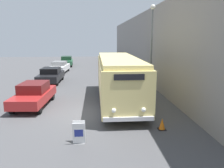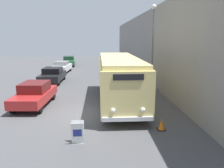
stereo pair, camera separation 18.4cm
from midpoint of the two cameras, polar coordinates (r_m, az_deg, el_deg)
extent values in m
plane|color=#4C4C4F|center=(12.86, -5.59, -7.66)|extent=(80.00, 80.00, 0.00)
cube|color=gray|center=(22.73, 9.85, 9.74)|extent=(0.30, 60.00, 7.00)
cylinder|color=black|center=(11.70, -1.78, -7.25)|extent=(0.28, 0.91, 0.91)
cylinder|color=black|center=(11.97, 9.01, -6.96)|extent=(0.28, 0.91, 0.91)
cylinder|color=black|center=(18.15, -2.43, -0.31)|extent=(0.28, 0.91, 0.91)
cylinder|color=black|center=(18.32, 4.55, -0.22)|extent=(0.28, 0.91, 0.91)
cube|color=#E5D17F|center=(14.70, 2.13, 1.49)|extent=(2.55, 9.48, 2.36)
cube|color=#F3DD87|center=(14.53, 2.17, 6.54)|extent=(2.34, 9.10, 0.24)
cube|color=silver|center=(10.39, 4.69, -9.13)|extent=(2.42, 0.12, 0.20)
sphere|color=white|center=(10.19, 0.78, -6.93)|extent=(0.22, 0.22, 0.22)
sphere|color=white|center=(10.39, 8.57, -6.70)|extent=(0.22, 0.22, 0.22)
cube|color=black|center=(9.89, 4.86, 1.79)|extent=(1.40, 0.06, 0.28)
cube|color=gray|center=(9.53, -8.31, -15.00)|extent=(0.46, 0.21, 0.01)
cube|color=white|center=(9.25, -8.44, -12.64)|extent=(0.51, 0.19, 0.95)
cube|color=white|center=(9.41, -8.35, -12.21)|extent=(0.51, 0.19, 0.95)
cube|color=navy|center=(9.23, -8.45, -12.54)|extent=(0.36, 0.06, 0.33)
cylinder|color=#595E60|center=(16.45, 10.76, 7.78)|extent=(0.12, 0.12, 6.34)
sphere|color=silver|center=(16.55, 11.23, 19.17)|extent=(0.36, 0.36, 0.36)
cylinder|color=black|center=(13.95, -24.13, -5.57)|extent=(0.22, 0.71, 0.71)
cylinder|color=black|center=(13.38, -18.00, -5.82)|extent=(0.22, 0.71, 0.71)
cylinder|color=black|center=(16.54, -20.05, -2.60)|extent=(0.22, 0.71, 0.71)
cylinder|color=black|center=(16.07, -14.81, -2.69)|extent=(0.22, 0.71, 0.71)
cube|color=#A52323|center=(14.88, -19.21, -3.00)|extent=(2.10, 4.42, 0.56)
cube|color=#5B1313|center=(14.85, -19.23, -0.73)|extent=(1.67, 2.04, 0.60)
cylinder|color=black|center=(21.12, -18.07, 0.44)|extent=(0.22, 0.62, 0.62)
cylinder|color=black|center=(20.71, -13.59, 0.49)|extent=(0.22, 0.62, 0.62)
cylinder|color=black|center=(23.86, -16.19, 1.83)|extent=(0.22, 0.62, 0.62)
cylinder|color=black|center=(23.51, -12.21, 1.89)|extent=(0.22, 0.62, 0.62)
cube|color=black|center=(22.23, -15.02, 1.97)|extent=(2.05, 4.35, 0.60)
cube|color=black|center=(22.25, -15.04, 3.46)|extent=(1.70, 1.98, 0.53)
cylinder|color=black|center=(26.98, -15.23, 3.03)|extent=(0.22, 0.64, 0.64)
cylinder|color=black|center=(26.59, -11.96, 3.07)|extent=(0.22, 0.64, 0.64)
cylinder|color=black|center=(29.90, -13.64, 3.95)|extent=(0.22, 0.64, 0.64)
cylinder|color=black|center=(29.55, -10.68, 3.99)|extent=(0.22, 0.64, 0.64)
cube|color=silver|center=(28.19, -12.88, 4.18)|extent=(2.16, 4.58, 0.64)
cube|color=gray|center=(28.24, -12.88, 5.32)|extent=(1.70, 2.12, 0.47)
cylinder|color=black|center=(33.63, -12.46, 4.89)|extent=(0.22, 0.67, 0.67)
cylinder|color=black|center=(33.54, -9.85, 4.97)|extent=(0.22, 0.67, 0.67)
cylinder|color=black|center=(36.65, -12.08, 5.46)|extent=(0.22, 0.67, 0.67)
cylinder|color=black|center=(36.57, -9.68, 5.54)|extent=(0.22, 0.67, 0.67)
cube|color=#2D6642|center=(35.06, -11.03, 5.72)|extent=(2.11, 4.57, 0.60)
cube|color=#193824|center=(35.11, -11.06, 6.69)|extent=(1.66, 2.11, 0.58)
cube|color=black|center=(10.93, 13.22, -11.49)|extent=(0.36, 0.36, 0.03)
cone|color=orange|center=(10.82, 13.29, -10.13)|extent=(0.30, 0.30, 0.53)
camera|label=1|loc=(0.09, -89.57, 0.09)|focal=35.00mm
camera|label=2|loc=(0.09, 90.43, -0.09)|focal=35.00mm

